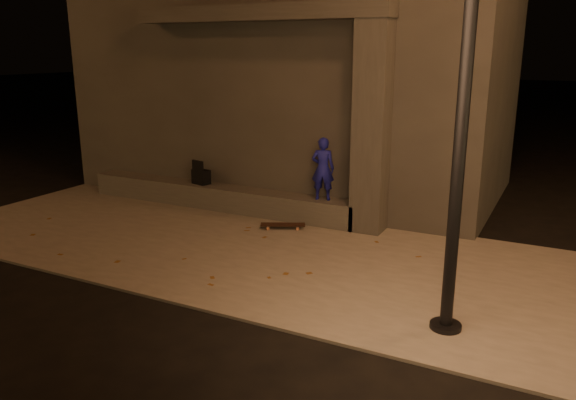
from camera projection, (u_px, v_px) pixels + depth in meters
The scene contains 9 objects.
ground at pixel (155, 292), 7.54m from camera, with size 120.00×120.00×0.00m, color black.
sidewalk at pixel (235, 246), 9.26m from camera, with size 11.00×4.40×0.04m, color #67635B.
building at pixel (300, 74), 12.89m from camera, with size 9.00×5.10×5.22m.
ledge at pixel (218, 197), 11.36m from camera, with size 6.00×0.55×0.45m, color #4A4843.
column at pixel (372, 129), 9.54m from camera, with size 0.55×0.55×3.60m, color #3B3936.
canopy at pixel (260, 13), 10.05m from camera, with size 5.00×0.70×0.28m, color #3B3936.
skateboarder at pixel (323, 169), 10.14m from camera, with size 0.42×0.28×1.15m, color #171A9B.
backpack at pixel (201, 176), 11.43m from camera, with size 0.40×0.32×0.50m.
skateboard at pixel (283, 225), 10.04m from camera, with size 0.80×0.53×0.09m.
Camera 1 is at (4.77, -5.38, 3.16)m, focal length 35.00 mm.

